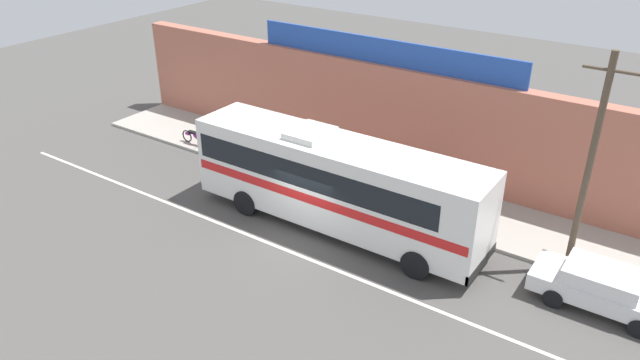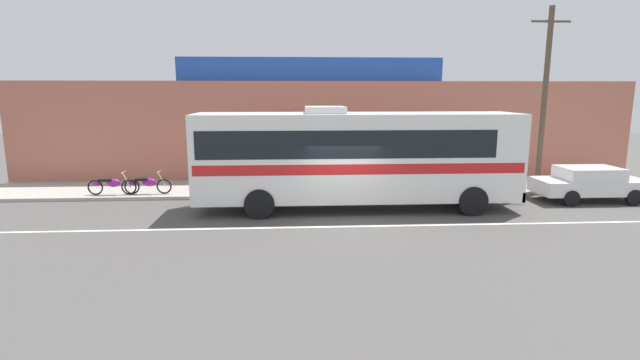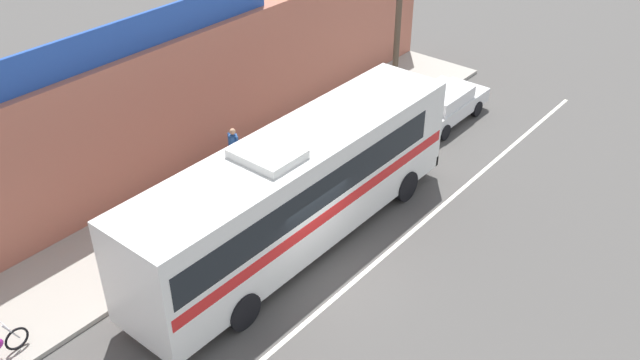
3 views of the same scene
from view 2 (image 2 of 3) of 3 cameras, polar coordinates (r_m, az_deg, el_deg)
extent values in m
plane|color=#4F4C49|center=(16.11, 2.97, -4.86)|extent=(70.00, 70.00, 0.00)
cube|color=#A8A399|center=(21.13, 1.41, -0.92)|extent=(30.00, 3.60, 0.14)
cube|color=#B26651|center=(22.92, 0.98, 5.87)|extent=(30.00, 0.70, 4.80)
cube|color=#234CAD|center=(22.82, -1.08, 13.26)|extent=(12.58, 0.12, 1.10)
cube|color=silver|center=(15.34, 3.31, -5.64)|extent=(30.00, 0.14, 0.01)
cube|color=white|center=(17.28, 4.48, 2.92)|extent=(11.66, 2.47, 3.10)
cube|color=black|center=(17.15, 2.95, 4.74)|extent=(10.26, 2.49, 0.96)
cube|color=red|center=(17.32, 4.46, 1.94)|extent=(11.43, 2.48, 0.36)
cube|color=black|center=(18.92, 22.23, 4.21)|extent=(0.04, 2.22, 1.40)
cube|color=black|center=(19.17, 21.83, -1.20)|extent=(0.12, 2.47, 0.36)
cube|color=silver|center=(17.01, 0.62, 8.48)|extent=(1.40, 1.73, 0.24)
cylinder|color=black|center=(19.55, 15.54, -0.91)|extent=(1.04, 0.32, 1.04)
cylinder|color=black|center=(17.45, 17.95, -2.40)|extent=(1.04, 0.32, 1.04)
cylinder|color=black|center=(18.53, -6.87, -1.22)|extent=(1.04, 0.32, 1.04)
cylinder|color=black|center=(16.30, -7.33, -2.86)|extent=(1.04, 0.32, 1.04)
cube|color=silver|center=(21.60, 29.86, -0.63)|extent=(4.29, 1.74, 0.56)
cube|color=silver|center=(21.46, 29.76, 0.72)|extent=(2.23, 1.56, 0.48)
cube|color=black|center=(21.93, 31.57, 0.64)|extent=(0.21, 1.46, 0.34)
cylinder|color=black|center=(23.01, 31.28, -0.92)|extent=(0.62, 0.20, 0.62)
cylinder|color=black|center=(21.71, 33.70, -1.77)|extent=(0.62, 0.20, 0.62)
cylinder|color=black|center=(21.69, 25.87, -1.05)|extent=(0.62, 0.20, 0.62)
cylinder|color=black|center=(20.31, 28.10, -1.97)|extent=(0.62, 0.20, 0.62)
cylinder|color=brown|center=(21.81, 25.49, 8.59)|extent=(0.22, 0.22, 7.54)
cylinder|color=brown|center=(21.99, 26.17, 16.85)|extent=(1.60, 0.10, 0.10)
torus|color=black|center=(20.50, -18.34, -0.74)|extent=(0.62, 0.06, 0.62)
torus|color=black|center=(20.88, -21.80, -0.77)|extent=(0.62, 0.06, 0.62)
cylinder|color=silver|center=(20.47, -18.61, 0.08)|extent=(0.34, 0.04, 0.65)
cylinder|color=silver|center=(20.44, -18.93, 0.96)|extent=(0.03, 0.56, 0.03)
ellipsoid|color=#991E8C|center=(20.63, -19.94, -0.26)|extent=(0.56, 0.22, 0.34)
cube|color=black|center=(20.70, -20.76, 0.06)|extent=(0.52, 0.20, 0.10)
ellipsoid|color=#991E8C|center=(20.83, -21.67, -0.39)|extent=(0.36, 0.14, 0.16)
torus|color=black|center=(20.85, -22.11, -0.80)|extent=(0.62, 0.06, 0.62)
torus|color=black|center=(21.32, -25.54, -0.82)|extent=(0.62, 0.06, 0.62)
cylinder|color=silver|center=(20.83, -22.38, 0.01)|extent=(0.34, 0.04, 0.65)
cylinder|color=silver|center=(20.81, -22.70, 0.87)|extent=(0.03, 0.56, 0.03)
ellipsoid|color=#991E8C|center=(21.02, -23.71, -0.33)|extent=(0.56, 0.22, 0.34)
cube|color=black|center=(21.11, -24.52, -0.02)|extent=(0.52, 0.20, 0.10)
ellipsoid|color=#991E8C|center=(21.28, -25.42, -0.45)|extent=(0.36, 0.14, 0.16)
cylinder|color=black|center=(21.38, 14.32, 0.24)|extent=(0.13, 0.13, 0.85)
cylinder|color=black|center=(21.21, 14.46, 0.15)|extent=(0.13, 0.13, 0.85)
cylinder|color=white|center=(21.18, 14.48, 2.18)|extent=(0.30, 0.30, 0.64)
sphere|color=#A37556|center=(21.12, 14.54, 3.43)|extent=(0.23, 0.23, 0.23)
cylinder|color=white|center=(21.36, 14.32, 2.35)|extent=(0.08, 0.08, 0.59)
cylinder|color=white|center=(20.98, 14.65, 2.19)|extent=(0.08, 0.08, 0.59)
cylinder|color=navy|center=(21.96, 6.80, 0.69)|extent=(0.13, 0.13, 0.80)
cylinder|color=navy|center=(21.79, 6.89, 0.61)|extent=(0.13, 0.13, 0.80)
cylinder|color=#23519E|center=(21.76, 6.89, 2.47)|extent=(0.30, 0.30, 0.60)
sphere|color=tan|center=(21.71, 6.91, 3.61)|extent=(0.22, 0.22, 0.22)
cylinder|color=#23519E|center=(21.96, 6.79, 2.62)|extent=(0.08, 0.08, 0.55)
cylinder|color=#23519E|center=(21.57, 6.98, 2.47)|extent=(0.08, 0.08, 0.55)
camera|label=1|loc=(15.36, 92.05, 31.73)|focal=33.90mm
camera|label=3|loc=(14.35, -69.07, 41.08)|focal=38.49mm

